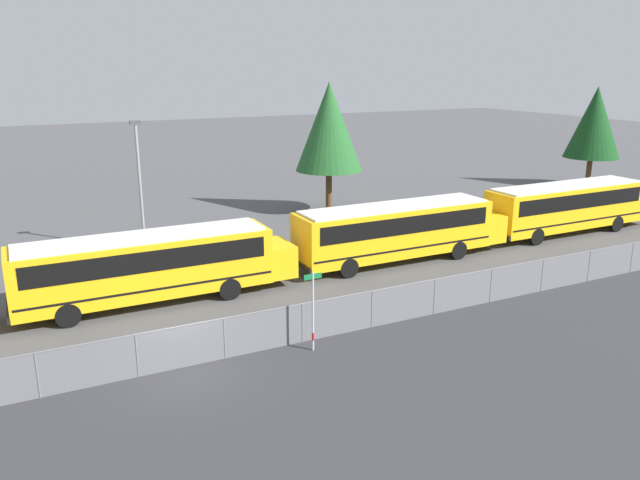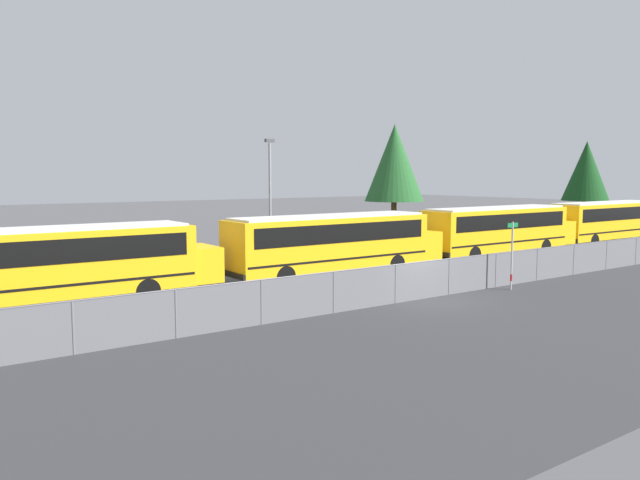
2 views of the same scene
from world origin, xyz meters
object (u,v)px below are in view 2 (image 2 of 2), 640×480
at_px(school_bus_1, 56,260).
at_px(street_sign, 512,254).
at_px(school_bus_4, 607,219).
at_px(tree_0, 586,171).
at_px(light_pole, 270,192).
at_px(school_bus_3, 499,227).
at_px(tree_1, 394,163).
at_px(school_bus_2, 335,240).

bearing_deg(school_bus_1, street_sign, -24.00).
height_order(school_bus_4, tree_0, tree_0).
height_order(school_bus_1, light_pole, light_pole).
bearing_deg(light_pole, school_bus_3, -34.79).
distance_m(school_bus_3, street_sign, 11.69).
relative_size(school_bus_3, street_sign, 4.07).
bearing_deg(tree_1, school_bus_3, -99.51).
distance_m(school_bus_2, light_pole, 8.71).
relative_size(school_bus_4, street_sign, 4.07).
bearing_deg(tree_1, school_bus_4, -47.80).
bearing_deg(school_bus_4, tree_1, 132.20).
distance_m(school_bus_1, light_pole, 16.66).
relative_size(school_bus_4, tree_1, 1.36).
height_order(light_pole, tree_1, tree_1).
relative_size(school_bus_2, tree_1, 1.36).
height_order(school_bus_3, tree_0, tree_0).
distance_m(school_bus_1, tree_1, 30.78).
bearing_deg(tree_0, school_bus_2, -164.97).
relative_size(school_bus_1, school_bus_4, 1.00).
bearing_deg(tree_1, school_bus_2, -141.14).
bearing_deg(light_pole, school_bus_2, -98.81).
distance_m(school_bus_1, tree_0, 53.56).
relative_size(school_bus_1, light_pole, 1.70).
relative_size(school_bus_1, street_sign, 4.07).
bearing_deg(tree_0, school_bus_1, -168.85).
xyz_separation_m(school_bus_3, tree_1, (1.99, 11.88, 4.18)).
xyz_separation_m(school_bus_1, school_bus_4, (38.75, 0.12, 0.00)).
xyz_separation_m(tree_0, tree_1, (-24.33, 1.53, 0.55)).
bearing_deg(school_bus_2, school_bus_1, 178.99).
xyz_separation_m(school_bus_1, school_bus_3, (26.11, -0.03, 0.00)).
height_order(school_bus_1, school_bus_2, same).
bearing_deg(street_sign, tree_0, 27.16).
distance_m(school_bus_1, school_bus_3, 26.11).
xyz_separation_m(school_bus_4, street_sign, (-21.46, -7.82, -0.25)).
bearing_deg(school_bus_4, school_bus_3, -179.34).
distance_m(school_bus_3, tree_1, 12.75).
height_order(school_bus_2, street_sign, school_bus_2).
height_order(school_bus_1, street_sign, school_bus_1).
distance_m(tree_0, tree_1, 24.38).
distance_m(school_bus_2, school_bus_4, 25.65).
bearing_deg(tree_0, light_pole, -176.66).
bearing_deg(street_sign, school_bus_3, 41.01).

